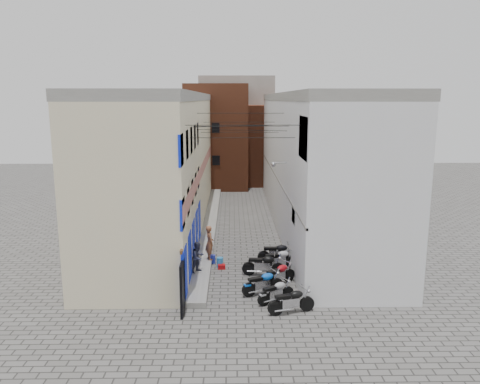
{
  "coord_description": "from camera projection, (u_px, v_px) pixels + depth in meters",
  "views": [
    {
      "loc": [
        -0.49,
        -18.22,
        8.6
      ],
      "look_at": [
        -0.02,
        9.89,
        3.0
      ],
      "focal_mm": 35.0,
      "sensor_mm": 36.0,
      "label": 1
    }
  ],
  "objects": [
    {
      "name": "motorcycle_g",
      "position": [
        277.0,
        252.0,
        24.86
      ],
      "size": [
        2.13,
        0.71,
        1.22
      ],
      "primitive_type": null,
      "rotation": [
        0.0,
        0.0,
        -1.59
      ],
      "color": "black",
      "rests_on": "ground"
    },
    {
      "name": "person_a",
      "position": [
        210.0,
        243.0,
        24.64
      ],
      "size": [
        0.64,
        0.78,
        1.84
      ],
      "primitive_type": "imported",
      "rotation": [
        0.0,
        0.0,
        1.91
      ],
      "color": "brown",
      "rests_on": "plinth"
    },
    {
      "name": "motorcycle_a",
      "position": [
        291.0,
        300.0,
        19.0
      ],
      "size": [
        2.11,
        1.14,
        1.17
      ],
      "primitive_type": null,
      "rotation": [
        0.0,
        0.0,
        -1.31
      ],
      "color": "black",
      "rests_on": "ground"
    },
    {
      "name": "water_jug_far",
      "position": [
        213.0,
        259.0,
        24.88
      ],
      "size": [
        0.36,
        0.36,
        0.46
      ],
      "primitive_type": "cylinder",
      "rotation": [
        0.0,
        0.0,
        0.29
      ],
      "color": "#2634BE",
      "rests_on": "ground"
    },
    {
      "name": "person_b",
      "position": [
        198.0,
        257.0,
        22.87
      ],
      "size": [
        0.91,
        0.94,
        1.52
      ],
      "primitive_type": "imported",
      "rotation": [
        0.0,
        0.0,
        0.88
      ],
      "color": "#31344A",
      "rests_on": "plinth"
    },
    {
      "name": "ground",
      "position": [
        244.0,
        308.0,
        19.56
      ],
      "size": [
        90.0,
        90.0,
        0.0
      ],
      "primitive_type": "plane",
      "color": "#575451",
      "rests_on": "ground"
    },
    {
      "name": "motorcycle_f",
      "position": [
        279.0,
        258.0,
        23.92
      ],
      "size": [
        2.14,
        1.11,
        1.19
      ],
      "primitive_type": null,
      "rotation": [
        0.0,
        0.0,
        -1.33
      ],
      "color": "#B2B2B7",
      "rests_on": "ground"
    },
    {
      "name": "red_crate",
      "position": [
        222.0,
        267.0,
        24.08
      ],
      "size": [
        0.39,
        0.3,
        0.24
      ],
      "primitive_type": "cube",
      "rotation": [
        0.0,
        0.0,
        0.04
      ],
      "color": "#A00B0E",
      "rests_on": "ground"
    },
    {
      "name": "building_far_brick_left",
      "position": [
        217.0,
        136.0,
        46.0
      ],
      "size": [
        6.0,
        6.0,
        10.0
      ],
      "primitive_type": "cube",
      "color": "brown",
      "rests_on": "ground"
    },
    {
      "name": "building_far_concrete",
      "position": [
        237.0,
        127.0,
        51.82
      ],
      "size": [
        8.0,
        5.0,
        11.0
      ],
      "primitive_type": "cube",
      "color": "gray",
      "rests_on": "ground"
    },
    {
      "name": "motorcycle_c",
      "position": [
        263.0,
        282.0,
        20.88
      ],
      "size": [
        2.11,
        1.36,
        1.17
      ],
      "primitive_type": null,
      "rotation": [
        0.0,
        0.0,
        -1.18
      ],
      "color": "blue",
      "rests_on": "ground"
    },
    {
      "name": "building_far_brick_right",
      "position": [
        266.0,
        144.0,
        48.24
      ],
      "size": [
        5.0,
        6.0,
        8.0
      ],
      "primitive_type": "cube",
      "color": "brown",
      "rests_on": "ground"
    },
    {
      "name": "motorcycle_e",
      "position": [
        264.0,
        264.0,
        23.07
      ],
      "size": [
        2.18,
        0.88,
        1.23
      ],
      "primitive_type": null,
      "rotation": [
        0.0,
        0.0,
        -1.67
      ],
      "color": "black",
      "rests_on": "ground"
    },
    {
      "name": "overhead_wires",
      "position": [
        241.0,
        126.0,
        25.66
      ],
      "size": [
        5.8,
        13.02,
        1.32
      ],
      "color": "black",
      "rests_on": "ground"
    },
    {
      "name": "plinth",
      "position": [
        210.0,
        224.0,
        32.25
      ],
      "size": [
        0.9,
        26.0,
        0.25
      ],
      "primitive_type": "cube",
      "color": "gray",
      "rests_on": "ground"
    },
    {
      "name": "motorcycle_b",
      "position": [
        276.0,
        291.0,
        20.03
      ],
      "size": [
        1.88,
        1.44,
        1.07
      ],
      "primitive_type": null,
      "rotation": [
        0.0,
        0.0,
        -1.03
      ],
      "color": "#99999D",
      "rests_on": "ground"
    },
    {
      "name": "motorcycle_d",
      "position": [
        279.0,
        274.0,
        21.87
      ],
      "size": [
        1.96,
        1.76,
        1.16
      ],
      "primitive_type": null,
      "rotation": [
        0.0,
        0.0,
        -0.89
      ],
      "color": "#A30B14",
      "rests_on": "ground"
    },
    {
      "name": "far_shopfront",
      "position": [
        238.0,
        179.0,
        44.03
      ],
      "size": [
        2.0,
        0.3,
        2.4
      ],
      "primitive_type": "cube",
      "color": "black",
      "rests_on": "ground"
    },
    {
      "name": "building_left",
      "position": [
        165.0,
        161.0,
        31.29
      ],
      "size": [
        5.1,
        27.0,
        9.0
      ],
      "color": "beige",
      "rests_on": "ground"
    },
    {
      "name": "building_right",
      "position": [
        314.0,
        161.0,
        31.5
      ],
      "size": [
        5.94,
        26.0,
        9.0
      ],
      "color": "silver",
      "rests_on": "ground"
    },
    {
      "name": "water_jug_near",
      "position": [
        220.0,
        262.0,
        24.27
      ],
      "size": [
        0.39,
        0.39,
        0.53
      ],
      "primitive_type": "cylinder",
      "rotation": [
        0.0,
        0.0,
        0.16
      ],
      "color": "#2884CC",
      "rests_on": "ground"
    }
  ]
}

